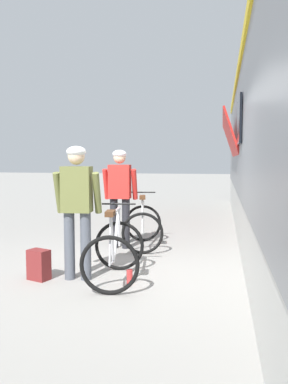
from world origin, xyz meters
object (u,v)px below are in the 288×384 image
cyclist_near_in_olive (77,200)px  backpack_on_platform (39,265)px  cyclist_far_in_red (120,190)px  water_bottle_near_the_bikes (130,277)px  bicycle_near_silver (115,251)px  bicycle_far_white (143,225)px

cyclist_near_in_olive → backpack_on_platform: (-0.50, -0.13, -0.85)m
cyclist_far_in_red → cyclist_near_in_olive: bearing=-92.2°
backpack_on_platform → water_bottle_near_the_bikes: (1.22, 0.07, -0.11)m
bicycle_near_silver → water_bottle_near_the_bikes: 0.38m
bicycle_near_silver → water_bottle_near_the_bikes: bearing=-15.5°
cyclist_near_in_olive → bicycle_near_silver: bearing=0.6°
cyclist_near_in_olive → water_bottle_near_the_bikes: (0.72, -0.05, -0.96)m
cyclist_far_in_red → backpack_on_platform: size_ratio=4.40×
cyclist_near_in_olive → bicycle_far_white: (0.46, 2.00, -0.65)m
cyclist_near_in_olive → bicycle_far_white: bearing=77.0°
bicycle_far_white → backpack_on_platform: (-0.96, -2.12, -0.20)m
cyclist_near_in_olive → bicycle_far_white: cyclist_near_in_olive is taller
bicycle_far_white → water_bottle_near_the_bikes: 2.09m
cyclist_far_in_red → water_bottle_near_the_bikes: bearing=-71.4°
water_bottle_near_the_bikes → cyclist_near_in_olive: bearing=175.8°
cyclist_near_in_olive → backpack_on_platform: bearing=-165.9°
bicycle_far_white → backpack_on_platform: bearing=-114.4°
bicycle_near_silver → water_bottle_near_the_bikes: size_ratio=6.40×
cyclist_near_in_olive → backpack_on_platform: cyclist_near_in_olive is taller
cyclist_far_in_red → water_bottle_near_the_bikes: 2.24m
cyclist_near_in_olive → water_bottle_near_the_bikes: cyclist_near_in_olive is taller
water_bottle_near_the_bikes → bicycle_far_white: bearing=97.1°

